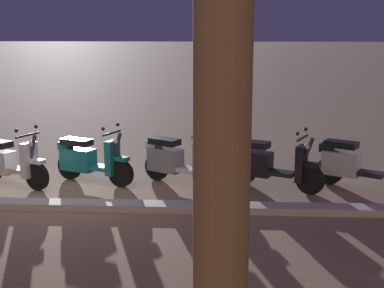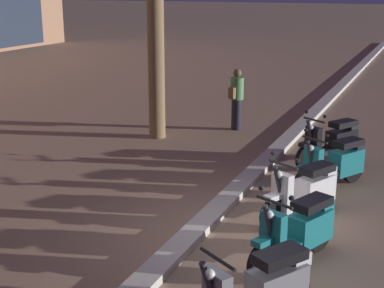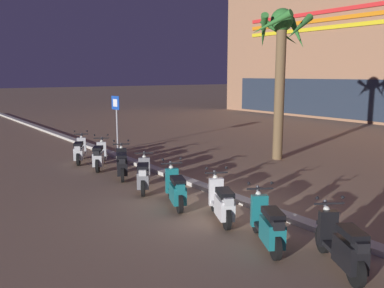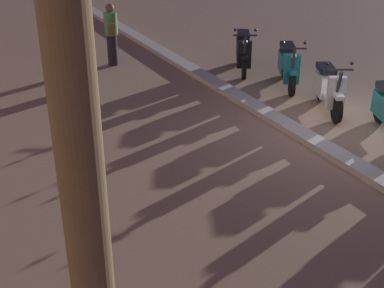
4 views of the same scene
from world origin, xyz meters
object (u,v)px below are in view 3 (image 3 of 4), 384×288
scooter_black_last_in_row (122,164)px  scooter_silver_mid_front (80,151)px  crossing_sign (117,116)px  scooter_white_far_back (222,203)px  scooter_teal_tail_end (268,225)px  palm_tree_near_sign (281,51)px  scooter_grey_second_in_line (144,176)px  scooter_silver_gap_after_mid (99,156)px  scooter_teal_lead_nearest (176,190)px  scooter_black_mid_centre (343,246)px

scooter_black_last_in_row → scooter_silver_mid_front: bearing=-175.7°
scooter_silver_mid_front → crossing_sign: size_ratio=0.69×
scooter_silver_mid_front → scooter_white_far_back: 8.02m
scooter_teal_tail_end → palm_tree_near_sign: (-5.66, 6.57, 3.76)m
scooter_grey_second_in_line → scooter_white_far_back: (3.20, 0.22, -0.01)m
scooter_silver_gap_after_mid → palm_tree_near_sign: 7.88m
palm_tree_near_sign → scooter_silver_gap_after_mid: bearing=-111.5°
scooter_grey_second_in_line → crossing_sign: crossing_sign is taller
scooter_grey_second_in_line → palm_tree_near_sign: (-0.85, 6.58, 3.76)m
scooter_silver_mid_front → scooter_silver_gap_after_mid: same height
scooter_silver_mid_front → palm_tree_near_sign: (3.97, 6.62, 3.77)m
scooter_white_far_back → scooter_teal_tail_end: 1.63m
scooter_silver_mid_front → scooter_teal_tail_end: size_ratio=1.02×
scooter_grey_second_in_line → scooter_teal_lead_nearest: (1.70, -0.03, -0.01)m
scooter_black_last_in_row → scooter_black_mid_centre: (7.98, 0.13, 0.00)m
scooter_white_far_back → scooter_teal_tail_end: same height
scooter_silver_mid_front → scooter_teal_lead_nearest: same height
scooter_silver_gap_after_mid → scooter_grey_second_in_line: size_ratio=1.07×
scooter_silver_mid_front → scooter_silver_gap_after_mid: (1.44, 0.17, 0.01)m
scooter_silver_mid_front → scooter_teal_lead_nearest: (6.52, 0.01, -0.00)m
scooter_silver_gap_after_mid → scooter_black_last_in_row: 1.64m
scooter_black_last_in_row → scooter_teal_tail_end: same height
scooter_white_far_back → scooter_teal_tail_end: bearing=-7.4°
scooter_teal_tail_end → scooter_grey_second_in_line: bearing=-179.9°
scooter_silver_gap_after_mid → scooter_black_mid_centre: same height
scooter_black_last_in_row → scooter_teal_tail_end: size_ratio=1.05×
scooter_grey_second_in_line → palm_tree_near_sign: palm_tree_near_sign is taller
scooter_silver_mid_front → scooter_black_mid_centre: same height
scooter_silver_mid_front → scooter_teal_lead_nearest: size_ratio=1.01×
scooter_black_last_in_row → scooter_teal_lead_nearest: same height
scooter_white_far_back → scooter_silver_mid_front: bearing=-178.2°
scooter_silver_gap_after_mid → scooter_black_last_in_row: (1.64, 0.06, 0.00)m
scooter_teal_lead_nearest → scooter_white_far_back: size_ratio=1.02×
scooter_silver_gap_after_mid → palm_tree_near_sign: (2.54, 6.45, 3.76)m
scooter_white_far_back → crossing_sign: size_ratio=0.67×
scooter_black_mid_centre → crossing_sign: crossing_sign is taller
scooter_teal_lead_nearest → scooter_black_mid_centre: 4.55m
scooter_black_last_in_row → crossing_sign: bearing=155.6°
scooter_grey_second_in_line → palm_tree_near_sign: size_ratio=0.26×
scooter_grey_second_in_line → scooter_teal_lead_nearest: scooter_teal_lead_nearest is taller
palm_tree_near_sign → scooter_black_last_in_row: bearing=-98.0°
scooter_black_last_in_row → scooter_black_mid_centre: bearing=0.9°
scooter_grey_second_in_line → scooter_black_mid_centre: bearing=2.9°
palm_tree_near_sign → crossing_sign: bearing=-143.4°
scooter_grey_second_in_line → palm_tree_near_sign: 7.63m
scooter_grey_second_in_line → scooter_teal_tail_end: (4.81, 0.01, 0.00)m
scooter_black_last_in_row → scooter_grey_second_in_line: 1.75m
scooter_silver_mid_front → scooter_grey_second_in_line: 4.82m
scooter_black_last_in_row → scooter_grey_second_in_line: (1.74, -0.19, -0.00)m
scooter_black_last_in_row → scooter_white_far_back: 4.94m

